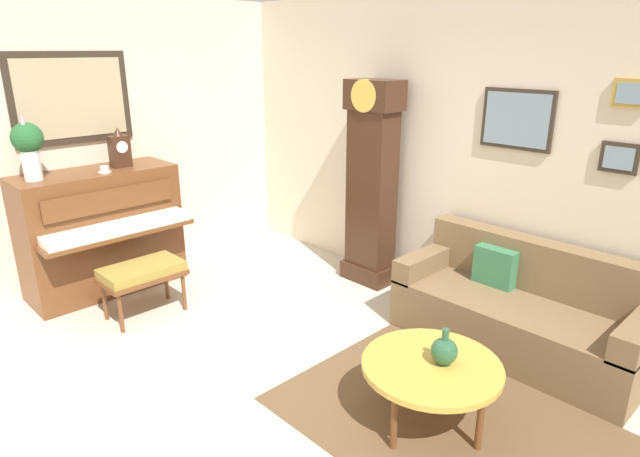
% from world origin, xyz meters
% --- Properties ---
extents(ground_plane, '(6.40, 6.00, 0.10)m').
position_xyz_m(ground_plane, '(0.00, 0.00, -0.05)').
color(ground_plane, beige).
extents(wall_left, '(0.13, 4.90, 2.80)m').
position_xyz_m(wall_left, '(-2.60, 0.00, 1.41)').
color(wall_left, beige).
rests_on(wall_left, ground_plane).
extents(wall_back, '(5.30, 0.13, 2.80)m').
position_xyz_m(wall_back, '(0.02, 2.40, 1.40)').
color(wall_back, beige).
rests_on(wall_back, ground_plane).
extents(area_rug, '(2.10, 1.50, 0.01)m').
position_xyz_m(area_rug, '(1.27, 0.75, 0.00)').
color(area_rug, brown).
rests_on(area_rug, ground_plane).
extents(piano, '(0.87, 1.44, 1.20)m').
position_xyz_m(piano, '(-2.23, 0.05, 0.61)').
color(piano, brown).
rests_on(piano, ground_plane).
extents(piano_bench, '(0.42, 0.70, 0.48)m').
position_xyz_m(piano_bench, '(-1.44, 0.05, 0.41)').
color(piano_bench, brown).
rests_on(piano_bench, ground_plane).
extents(grandfather_clock, '(0.52, 0.34, 2.03)m').
position_xyz_m(grandfather_clock, '(-0.55, 2.09, 0.96)').
color(grandfather_clock, '#3D2316').
rests_on(grandfather_clock, ground_plane).
extents(couch, '(1.90, 0.80, 0.84)m').
position_xyz_m(couch, '(1.15, 1.96, 0.31)').
color(couch, brown).
rests_on(couch, ground_plane).
extents(coffee_table, '(0.88, 0.88, 0.43)m').
position_xyz_m(coffee_table, '(1.19, 0.67, 0.40)').
color(coffee_table, gold).
rests_on(coffee_table, ground_plane).
extents(mantel_clock, '(0.13, 0.18, 0.38)m').
position_xyz_m(mantel_clock, '(-2.23, 0.32, 1.37)').
color(mantel_clock, '#3D2316').
rests_on(mantel_clock, piano).
extents(flower_vase, '(0.26, 0.26, 0.58)m').
position_xyz_m(flower_vase, '(-2.23, -0.47, 1.52)').
color(flower_vase, silver).
rests_on(flower_vase, piano).
extents(teacup, '(0.12, 0.12, 0.06)m').
position_xyz_m(teacup, '(-2.10, 0.10, 1.23)').
color(teacup, white).
rests_on(teacup, piano).
extents(green_jug, '(0.17, 0.17, 0.24)m').
position_xyz_m(green_jug, '(1.23, 0.72, 0.52)').
color(green_jug, '#234C33').
rests_on(green_jug, coffee_table).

